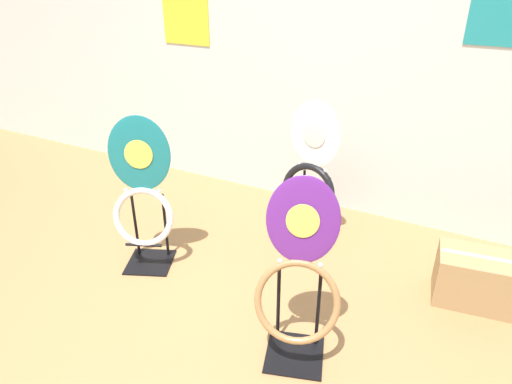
{
  "coord_description": "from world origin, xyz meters",
  "views": [
    {
      "loc": [
        1.11,
        -1.06,
        1.76
      ],
      "look_at": [
        0.04,
        1.02,
        0.55
      ],
      "focal_mm": 32.0,
      "sensor_mm": 36.0,
      "label": 1
    }
  ],
  "objects_px": {
    "toilet_seat_display_teal_sax": "(143,201)",
    "toilet_seat_display_purple_note": "(299,278)",
    "toilet_seat_display_white_plain": "(309,181)",
    "storage_box": "(477,279)"
  },
  "relations": [
    {
      "from": "toilet_seat_display_white_plain",
      "to": "toilet_seat_display_teal_sax",
      "type": "bearing_deg",
      "value": -137.04
    },
    {
      "from": "toilet_seat_display_teal_sax",
      "to": "toilet_seat_display_purple_note",
      "type": "bearing_deg",
      "value": -13.3
    },
    {
      "from": "toilet_seat_display_teal_sax",
      "to": "toilet_seat_display_purple_note",
      "type": "xyz_separation_m",
      "value": [
        1.13,
        -0.27,
        0.0
      ]
    },
    {
      "from": "toilet_seat_display_teal_sax",
      "to": "storage_box",
      "type": "distance_m",
      "value": 1.99
    },
    {
      "from": "toilet_seat_display_purple_note",
      "to": "toilet_seat_display_white_plain",
      "type": "bearing_deg",
      "value": 108.57
    },
    {
      "from": "toilet_seat_display_white_plain",
      "to": "storage_box",
      "type": "xyz_separation_m",
      "value": [
        1.09,
        -0.18,
        -0.29
      ]
    },
    {
      "from": "toilet_seat_display_purple_note",
      "to": "storage_box",
      "type": "distance_m",
      "value": 1.16
    },
    {
      "from": "toilet_seat_display_purple_note",
      "to": "toilet_seat_display_white_plain",
      "type": "height_order",
      "value": "toilet_seat_display_white_plain"
    },
    {
      "from": "toilet_seat_display_teal_sax",
      "to": "toilet_seat_display_white_plain",
      "type": "height_order",
      "value": "toilet_seat_display_white_plain"
    },
    {
      "from": "toilet_seat_display_purple_note",
      "to": "toilet_seat_display_white_plain",
      "type": "xyz_separation_m",
      "value": [
        -0.34,
        1.0,
        -0.01
      ]
    }
  ]
}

